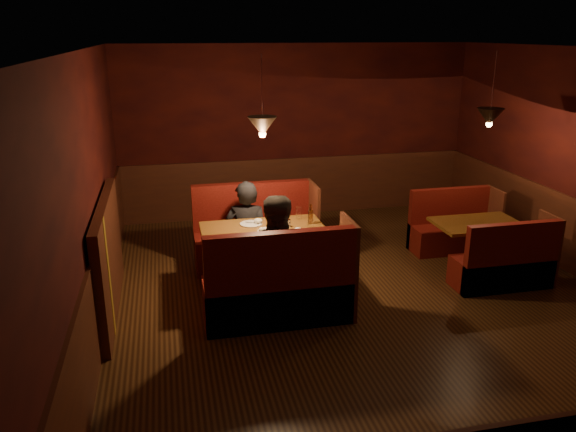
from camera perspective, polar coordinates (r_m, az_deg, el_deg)
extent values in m
cube|color=black|center=(6.90, 7.67, -8.48)|extent=(6.00, 7.00, 0.01)
cube|color=black|center=(6.17, 8.85, 16.44)|extent=(6.00, 7.00, 0.01)
cube|color=black|center=(9.66, 0.93, 8.56)|extent=(6.00, 0.01, 2.90)
cube|color=black|center=(6.04, -19.58, 1.53)|extent=(0.01, 7.00, 2.90)
cube|color=#3F1F15|center=(9.84, 0.93, 3.07)|extent=(6.00, 0.04, 1.00)
cube|color=#3F1F15|center=(6.36, -18.45, -6.67)|extent=(0.04, 7.00, 1.00)
cube|color=#3F1F15|center=(6.66, -17.76, -4.04)|extent=(0.10, 2.20, 1.30)
cube|color=#AC8A24|center=(6.15, -17.68, -5.92)|extent=(0.01, 0.12, 1.30)
cylinder|color=#333333|center=(6.42, -2.68, 12.62)|extent=(0.01, 0.01, 0.80)
cone|color=black|center=(6.48, -2.63, 9.10)|extent=(0.34, 0.34, 0.22)
sphere|color=#FFBF72|center=(6.49, -2.61, 8.32)|extent=(0.08, 0.08, 0.08)
cylinder|color=#333333|center=(7.58, 20.15, 12.43)|extent=(0.01, 0.01, 0.80)
cone|color=black|center=(7.63, 19.82, 9.45)|extent=(0.34, 0.34, 0.22)
sphere|color=#FFBF72|center=(7.64, 19.75, 8.78)|extent=(0.08, 0.08, 0.08)
cube|color=brown|center=(6.80, -2.47, -1.56)|extent=(1.50, 0.91, 0.05)
cylinder|color=#3F1F15|center=(6.94, -2.43, -4.68)|extent=(0.15, 0.15, 0.75)
cylinder|color=#3F1F15|center=(7.09, -2.39, -7.31)|extent=(0.60, 0.60, 0.04)
cylinder|color=silver|center=(6.66, -1.84, -1.64)|extent=(0.30, 0.30, 0.02)
cube|color=black|center=(6.70, -1.51, -1.27)|extent=(0.10, 0.09, 0.04)
ellipsoid|color=silver|center=(6.62, -2.70, -1.42)|extent=(0.07, 0.07, 0.06)
cube|color=tan|center=(6.56, -1.17, -1.69)|extent=(0.09, 0.09, 0.03)
cylinder|color=silver|center=(6.61, -1.57, -1.67)|extent=(0.06, 0.13, 0.01)
cylinder|color=silver|center=(6.95, -3.76, -0.81)|extent=(0.28, 0.28, 0.02)
ellipsoid|color=beige|center=(6.95, -3.06, -0.48)|extent=(0.11, 0.11, 0.06)
cube|color=silver|center=(6.95, -3.52, -0.72)|extent=(0.20, 0.11, 0.00)
cylinder|color=white|center=(6.85, 0.06, -0.74)|extent=(0.06, 0.06, 0.09)
cylinder|color=white|center=(7.11, 1.13, 0.28)|extent=(0.08, 0.08, 0.16)
cylinder|color=white|center=(6.63, 2.31, -1.08)|extent=(0.08, 0.08, 0.16)
cylinder|color=#47230F|center=(6.96, 2.30, -0.09)|extent=(0.06, 0.06, 0.17)
cylinder|color=#47230F|center=(6.93, 2.31, 0.88)|extent=(0.03, 0.03, 0.07)
ellipsoid|color=white|center=(6.70, 1.01, -1.39)|extent=(0.12, 0.11, 0.05)
cube|color=#480B07|center=(7.70, -3.43, -3.39)|extent=(1.61, 0.59, 0.48)
cube|color=#480B07|center=(7.80, -3.75, -0.59)|extent=(1.61, 0.13, 1.12)
cube|color=#3F1F15|center=(7.75, 2.55, -0.70)|extent=(0.04, 0.59, 1.12)
cube|color=#480B07|center=(6.31, -1.15, -8.49)|extent=(1.61, 0.59, 0.48)
cube|color=#480B07|center=(5.96, -0.74, -6.71)|extent=(1.61, 0.13, 1.12)
cube|color=#3F1F15|center=(6.37, 6.15, -5.14)|extent=(0.04, 0.59, 1.12)
cube|color=brown|center=(7.95, 18.73, -0.75)|extent=(1.14, 0.73, 0.04)
cylinder|color=#3F1F15|center=(8.05, 18.50, -2.92)|extent=(0.12, 0.12, 0.60)
cylinder|color=#3F1F15|center=(8.15, 18.30, -4.78)|extent=(0.48, 0.48, 0.03)
cube|color=#480B07|center=(8.59, 16.35, -2.14)|extent=(1.23, 0.47, 0.39)
cube|color=#480B07|center=(8.66, 15.93, -0.13)|extent=(1.23, 0.10, 0.90)
cube|color=#3F1F15|center=(8.82, 20.11, -0.22)|extent=(0.03, 0.47, 0.90)
cube|color=#480B07|center=(7.61, 20.77, -5.30)|extent=(1.23, 0.47, 0.39)
cube|color=#480B07|center=(7.37, 21.75, -4.00)|extent=(1.23, 0.10, 0.90)
cube|color=#3F1F15|center=(7.87, 24.85, -3.02)|extent=(0.03, 0.47, 0.90)
imported|color=black|center=(7.29, -4.24, 0.08)|extent=(0.67, 0.52, 1.62)
imported|color=#312C27|center=(6.25, -0.67, -2.51)|extent=(0.94, 0.79, 1.73)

